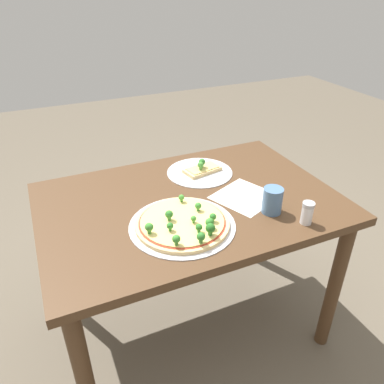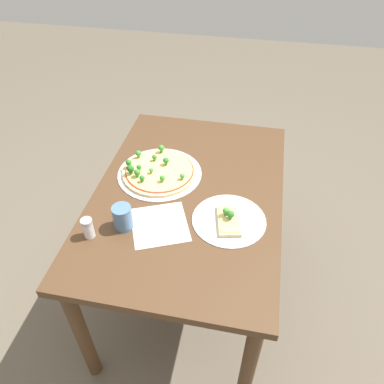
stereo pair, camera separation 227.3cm
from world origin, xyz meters
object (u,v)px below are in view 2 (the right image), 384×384
at_px(dining_table, 189,208).
at_px(pizza_tray_slice, 229,220).
at_px(pizza_tray_whole, 159,171).
at_px(drinking_cup, 123,217).
at_px(condiment_shaker, 88,228).

distance_m(dining_table, pizza_tray_slice, 0.27).
height_order(dining_table, pizza_tray_slice, pizza_tray_slice).
relative_size(pizza_tray_whole, pizza_tray_slice, 1.30).
distance_m(dining_table, drinking_cup, 0.36).
bearing_deg(pizza_tray_whole, condiment_shaker, 158.88).
relative_size(dining_table, pizza_tray_slice, 3.96).
xyz_separation_m(drinking_cup, condiment_shaker, (-0.07, 0.11, -0.01)).
height_order(pizza_tray_whole, condiment_shaker, condiment_shaker).
bearing_deg(drinking_cup, pizza_tray_slice, -75.06).
bearing_deg(drinking_cup, dining_table, -39.91).
bearing_deg(condiment_shaker, pizza_tray_slice, -70.72).
distance_m(dining_table, condiment_shaker, 0.48).
distance_m(pizza_tray_whole, condiment_shaker, 0.46).
relative_size(pizza_tray_whole, condiment_shaker, 4.46).
bearing_deg(pizza_tray_whole, pizza_tray_slice, -123.89).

